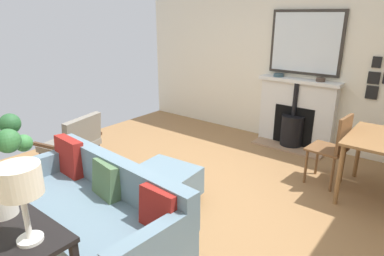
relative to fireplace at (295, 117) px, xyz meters
The scene contains 12 objects.
ground_plane 2.52m from the fireplace, ahead, with size 5.28×5.40×0.01m, color olive.
wall_left 1.00m from the fireplace, 119.00° to the right, with size 0.12×5.40×2.76m, color silver.
fireplace is the anchor object (origin of this frame).
mirror_over_mantel 1.12m from the fireplace, behind, with size 0.04×1.06×0.92m.
mantel_bowl_near 0.71m from the fireplace, 90.92° to the right, with size 0.15×0.15×0.05m.
mantel_bowl_far 0.70m from the fireplace, 91.01° to the left, with size 0.13×0.13×0.05m.
sofa 3.46m from the fireplace, ahead, with size 0.94×1.89×0.80m.
ottoman 2.60m from the fireplace, ahead, with size 0.71×0.68×0.40m.
armchair_accent 3.25m from the fireplace, 35.64° to the right, with size 0.78×0.71×0.76m.
table_lamp_far_end 4.25m from the fireplace, ahead, with size 0.23×0.23×0.46m.
dining_chair_near_fireplace 1.31m from the fireplace, 41.42° to the left, with size 0.43×0.43×0.89m.
photo_gallery_row 1.27m from the fireplace, 96.09° to the left, with size 0.02×0.32×0.58m.
Camera 1 is at (2.39, 2.12, 1.97)m, focal length 31.06 mm.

